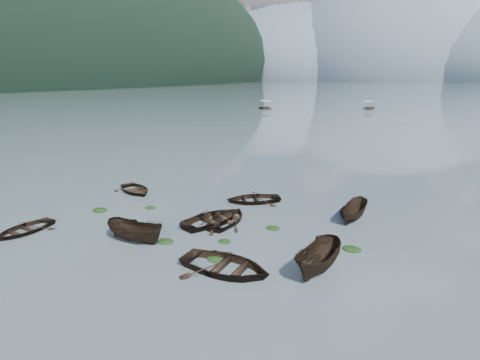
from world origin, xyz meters
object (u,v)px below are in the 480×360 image
at_px(rowboat_0, 25,232).
at_px(pontoon_left, 265,109).
at_px(rowboat_3, 227,222).
at_px(pontoon_centre, 369,109).

height_order(rowboat_0, pontoon_left, pontoon_left).
relative_size(rowboat_3, pontoon_centre, 0.74).
height_order(pontoon_left, pontoon_centre, pontoon_left).
bearing_deg(rowboat_3, pontoon_left, -69.68).
height_order(rowboat_0, pontoon_centre, pontoon_centre).
distance_m(rowboat_0, pontoon_left, 99.64).
height_order(rowboat_3, pontoon_centre, pontoon_centre).
relative_size(rowboat_0, pontoon_left, 0.62).
bearing_deg(rowboat_3, pontoon_centre, -88.04).
distance_m(rowboat_0, rowboat_3, 13.60).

